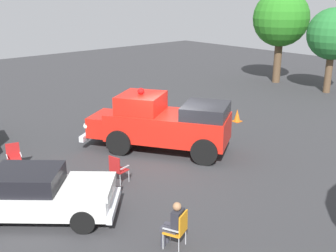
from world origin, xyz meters
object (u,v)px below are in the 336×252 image
object	(u,v)px
classic_hot_rod	(40,193)
oak_tree_right	(333,34)
traffic_cone	(237,116)
lawn_chair_spare	(117,168)
lawn_chair_near_truck	(179,228)
oak_tree_distant	(281,19)
vintage_fire_truck	(163,123)
lawn_chair_by_car	(14,155)
spectator_seated	(174,223)

from	to	relation	value
classic_hot_rod	oak_tree_right	size ratio (longest dim) A/B	0.82
classic_hot_rod	traffic_cone	bearing A→B (deg)	-169.46
classic_hot_rod	traffic_cone	xyz separation A→B (m)	(-11.63, -2.16, -0.44)
classic_hot_rod	traffic_cone	world-z (taller)	classic_hot_rod
lawn_chair_spare	lawn_chair_near_truck	bearing A→B (deg)	76.26
classic_hot_rod	oak_tree_distant	bearing A→B (deg)	-163.17
vintage_fire_truck	lawn_chair_near_truck	world-z (taller)	vintage_fire_truck
traffic_cone	lawn_chair_near_truck	bearing A→B (deg)	31.66
oak_tree_right	oak_tree_distant	size ratio (longest dim) A/B	0.83
lawn_chair_by_car	traffic_cone	distance (m)	10.99
lawn_chair_near_truck	lawn_chair_spare	distance (m)	4.27
lawn_chair_by_car	lawn_chair_spare	xyz separation A→B (m)	(-2.17, 3.47, 0.00)
lawn_chair_spare	oak_tree_right	distance (m)	18.57
vintage_fire_truck	lawn_chair_by_car	world-z (taller)	vintage_fire_truck
oak_tree_distant	spectator_seated	bearing A→B (deg)	27.52
classic_hot_rod	oak_tree_distant	world-z (taller)	oak_tree_distant
spectator_seated	lawn_chair_by_car	bearing A→B (deg)	-81.66
lawn_chair_near_truck	traffic_cone	bearing A→B (deg)	-148.34
lawn_chair_near_truck	traffic_cone	world-z (taller)	lawn_chair_near_truck
lawn_chair_by_car	spectator_seated	size ratio (longest dim) A/B	0.79
oak_tree_right	oak_tree_distant	world-z (taller)	oak_tree_distant
classic_hot_rod	lawn_chair_spare	xyz separation A→B (m)	(-2.93, -0.32, -0.16)
vintage_fire_truck	lawn_chair_by_car	distance (m)	5.85
lawn_chair_by_car	traffic_cone	xyz separation A→B (m)	(-10.87, 1.62, -0.28)
vintage_fire_truck	lawn_chair_spare	distance (m)	3.59
lawn_chair_spare	traffic_cone	xyz separation A→B (m)	(-8.70, -1.85, -0.28)
lawn_chair_by_car	lawn_chair_spare	world-z (taller)	same
lawn_chair_spare	spectator_seated	bearing A→B (deg)	75.13
lawn_chair_near_truck	oak_tree_right	xyz separation A→B (m)	(-19.20, -6.20, 3.16)
spectator_seated	traffic_cone	xyz separation A→B (m)	(-9.77, -5.87, -0.39)
spectator_seated	oak_tree_distant	bearing A→B (deg)	-152.48
oak_tree_right	oak_tree_distant	xyz separation A→B (m)	(-0.30, -4.10, 0.77)
lawn_chair_by_car	lawn_chair_spare	distance (m)	4.09
classic_hot_rod	spectator_seated	distance (m)	4.15
lawn_chair_near_truck	oak_tree_distant	bearing A→B (deg)	-152.14
vintage_fire_truck	lawn_chair_near_truck	size ratio (longest dim) A/B	6.09
lawn_chair_near_truck	traffic_cone	size ratio (longest dim) A/B	1.61
lawn_chair_near_truck	oak_tree_distant	world-z (taller)	oak_tree_distant
vintage_fire_truck	classic_hot_rod	world-z (taller)	vintage_fire_truck
classic_hot_rod	oak_tree_right	xyz separation A→B (m)	(-21.11, -2.37, 3.00)
spectator_seated	oak_tree_distant	world-z (taller)	oak_tree_distant
vintage_fire_truck	traffic_cone	bearing A→B (deg)	-175.06
oak_tree_right	lawn_chair_spare	bearing A→B (deg)	6.46
oak_tree_right	traffic_cone	size ratio (longest dim) A/B	8.52
vintage_fire_truck	spectator_seated	world-z (taller)	vintage_fire_truck
vintage_fire_truck	spectator_seated	xyz separation A→B (m)	(4.33, 5.40, -0.50)
lawn_chair_near_truck	lawn_chair_spare	bearing A→B (deg)	-103.74
lawn_chair_by_car	classic_hot_rod	bearing A→B (deg)	78.66
vintage_fire_truck	lawn_chair_spare	size ratio (longest dim) A/B	6.09
classic_hot_rod	oak_tree_right	world-z (taller)	oak_tree_right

